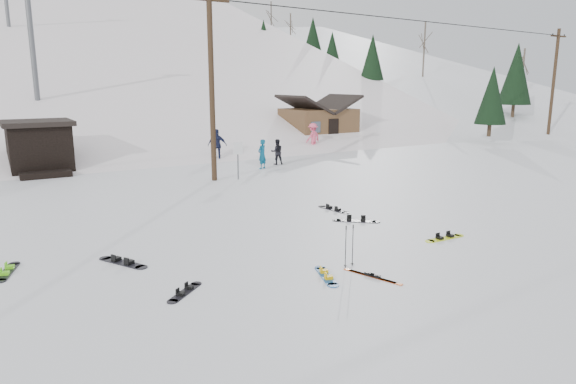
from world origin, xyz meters
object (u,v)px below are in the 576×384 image
cabin (318,125)px  hero_skis (372,276)px  hero_snowboard (326,276)px  utility_pole (212,83)px

cabin → hero_skis: size_ratio=3.37×
hero_snowboard → utility_pole: bearing=7.9°
utility_pole → cabin: size_ratio=1.67×
utility_pole → hero_skis: bearing=-97.1°
cabin → hero_skis: bearing=-121.6°
utility_pole → hero_snowboard: 14.32m
cabin → hero_skis: (-14.72, -23.89, -1.46)m
utility_pole → hero_skis: utility_pole is taller
utility_pole → cabin: utility_pole is taller
utility_pole → hero_skis: size_ratio=5.63×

